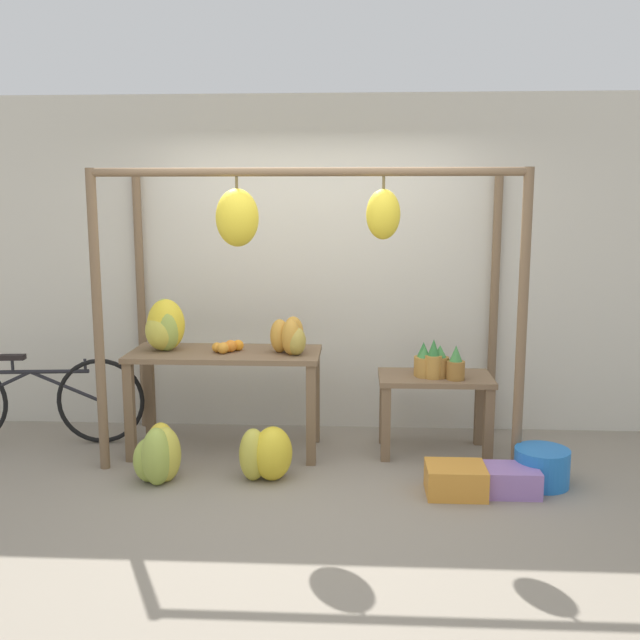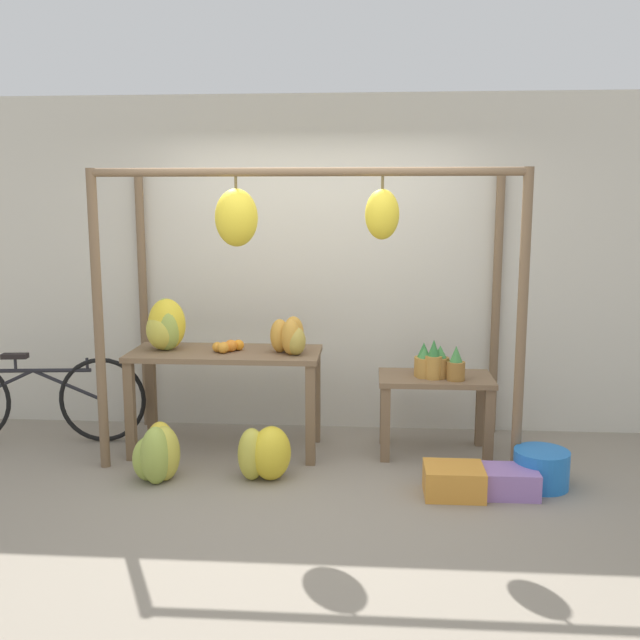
% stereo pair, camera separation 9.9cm
% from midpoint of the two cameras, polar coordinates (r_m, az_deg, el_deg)
% --- Properties ---
extents(ground_plane, '(20.00, 20.00, 0.00)m').
position_cam_midpoint_polar(ground_plane, '(4.85, -2.05, -14.05)').
color(ground_plane, gray).
extents(shop_wall_back, '(8.00, 0.08, 2.80)m').
position_cam_midpoint_polar(shop_wall_back, '(6.04, -0.81, 4.39)').
color(shop_wall_back, beige).
rests_on(shop_wall_back, ground_plane).
extents(stall_awning, '(3.04, 1.19, 2.16)m').
position_cam_midpoint_polar(stall_awning, '(5.14, -2.17, 5.17)').
color(stall_awning, brown).
rests_on(stall_awning, ground_plane).
extents(display_table_main, '(1.46, 0.62, 0.80)m').
position_cam_midpoint_polar(display_table_main, '(5.55, -8.09, -3.87)').
color(display_table_main, brown).
rests_on(display_table_main, ground_plane).
extents(display_table_side, '(0.86, 0.51, 0.61)m').
position_cam_midpoint_polar(display_table_side, '(5.58, 8.66, -5.80)').
color(display_table_side, brown).
rests_on(display_table_side, ground_plane).
extents(banana_pile_on_table, '(0.37, 0.35, 0.40)m').
position_cam_midpoint_polar(banana_pile_on_table, '(5.61, -12.83, -0.55)').
color(banana_pile_on_table, yellow).
rests_on(banana_pile_on_table, display_table_main).
extents(orange_pile, '(0.23, 0.21, 0.09)m').
position_cam_midpoint_polar(orange_pile, '(5.49, -7.86, -2.13)').
color(orange_pile, orange).
rests_on(orange_pile, display_table_main).
extents(pineapple_cluster, '(0.37, 0.24, 0.30)m').
position_cam_midpoint_polar(pineapple_cluster, '(5.46, 8.70, -3.43)').
color(pineapple_cluster, '#B27F38').
rests_on(pineapple_cluster, display_table_side).
extents(banana_pile_ground_left, '(0.38, 0.38, 0.41)m').
position_cam_midpoint_polar(banana_pile_ground_left, '(5.17, -13.31, -10.45)').
color(banana_pile_ground_left, gold).
rests_on(banana_pile_ground_left, ground_plane).
extents(banana_pile_ground_right, '(0.44, 0.39, 0.38)m').
position_cam_midpoint_polar(banana_pile_ground_right, '(5.08, -4.92, -10.62)').
color(banana_pile_ground_right, yellow).
rests_on(banana_pile_ground_right, ground_plane).
extents(fruit_crate_white, '(0.39, 0.32, 0.20)m').
position_cam_midpoint_polar(fruit_crate_white, '(4.94, 10.21, -12.48)').
color(fruit_crate_white, orange).
rests_on(fruit_crate_white, ground_plane).
extents(blue_bucket, '(0.37, 0.37, 0.26)m').
position_cam_midpoint_polar(blue_bucket, '(5.22, 16.79, -11.19)').
color(blue_bucket, blue).
rests_on(blue_bucket, ground_plane).
extents(parked_bicycle, '(1.77, 0.22, 0.74)m').
position_cam_midpoint_polar(parked_bicycle, '(6.19, -22.48, -5.94)').
color(parked_bicycle, black).
rests_on(parked_bicycle, ground_plane).
extents(papaya_pile, '(0.30, 0.36, 0.27)m').
position_cam_midpoint_polar(papaya_pile, '(5.39, -2.97, -1.35)').
color(papaya_pile, '#B2993D').
rests_on(papaya_pile, display_table_main).
extents(fruit_crate_purple, '(0.35, 0.29, 0.18)m').
position_cam_midpoint_polar(fruit_crate_purple, '(5.04, 14.52, -12.30)').
color(fruit_crate_purple, '#9970B7').
rests_on(fruit_crate_purple, ground_plane).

